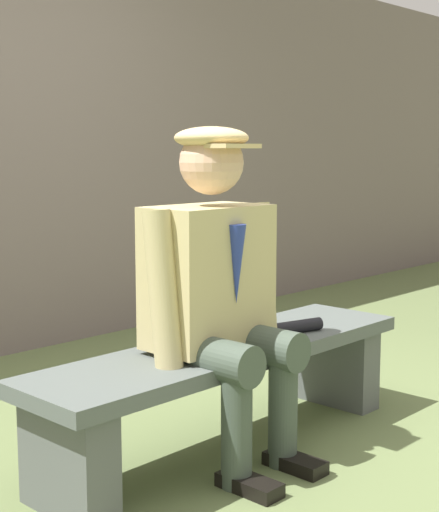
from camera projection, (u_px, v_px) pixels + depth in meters
ground_plane at (227, 448)px, 3.04m from camera, size 30.00×30.00×0.00m
bench at (227, 375)px, 3.00m from camera, size 1.76×0.44×0.43m
seated_man at (218, 281)px, 2.83m from camera, size 0.63×0.58×1.26m
rolled_magazine at (294, 327)px, 3.15m from camera, size 0.27×0.12×0.05m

